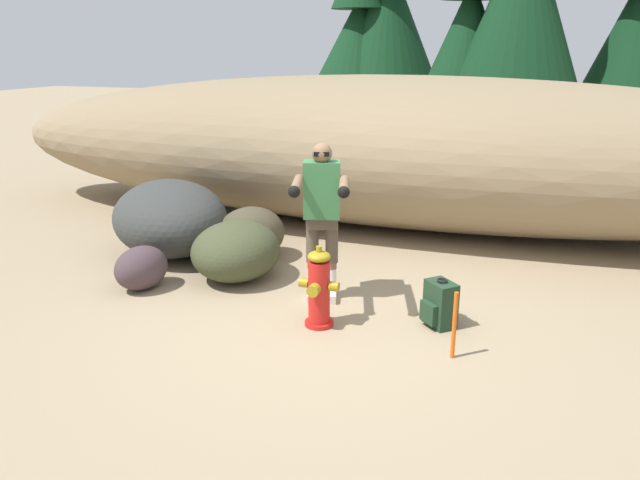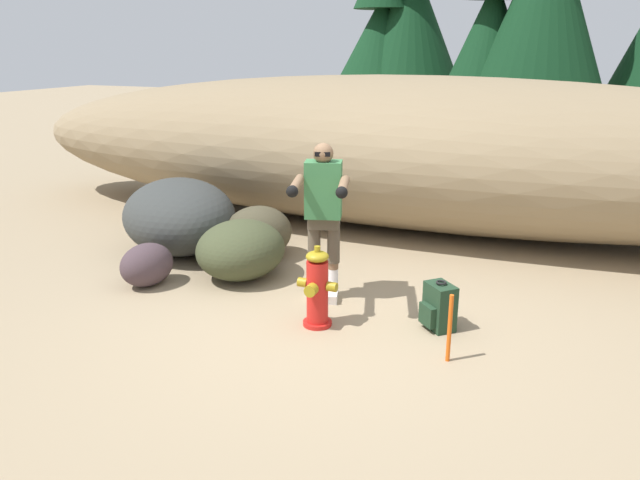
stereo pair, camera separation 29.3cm
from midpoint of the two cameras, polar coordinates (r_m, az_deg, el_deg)
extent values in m
cube|color=#998466|center=(6.07, -1.12, -7.50)|extent=(56.00, 56.00, 0.04)
ellipsoid|color=#897556|center=(9.11, 6.90, 8.13)|extent=(13.29, 3.20, 2.15)
cylinder|color=red|center=(5.93, -1.51, -7.67)|extent=(0.28, 0.28, 0.04)
cylinder|color=red|center=(5.81, -1.54, -4.81)|extent=(0.20, 0.20, 0.60)
ellipsoid|color=#9E8419|center=(5.68, -1.57, -1.55)|extent=(0.21, 0.21, 0.10)
cylinder|color=#9E8419|center=(5.66, -1.57, -0.83)|extent=(0.06, 0.06, 0.05)
cylinder|color=#9E8419|center=(5.83, -2.90, -3.97)|extent=(0.09, 0.09, 0.09)
cylinder|color=#9E8419|center=(5.73, -0.16, -4.33)|extent=(0.09, 0.09, 0.09)
cylinder|color=#9E8419|center=(5.65, -2.07, -4.67)|extent=(0.11, 0.09, 0.11)
cube|color=beige|center=(6.47, -0.25, -5.20)|extent=(0.17, 0.28, 0.09)
cylinder|color=white|center=(6.47, -0.22, -3.65)|extent=(0.10, 0.10, 0.24)
cylinder|color=brown|center=(6.41, -0.22, -2.35)|extent=(0.10, 0.10, 0.07)
cylinder|color=brown|center=(6.33, -0.23, -0.35)|extent=(0.13, 0.13, 0.40)
cube|color=beige|center=(6.48, -2.02, -5.17)|extent=(0.17, 0.28, 0.09)
cylinder|color=white|center=(6.48, -1.99, -3.62)|extent=(0.10, 0.10, 0.24)
cylinder|color=brown|center=(6.42, -2.01, -2.32)|extent=(0.10, 0.10, 0.07)
cylinder|color=brown|center=(6.35, -2.03, -0.32)|extent=(0.13, 0.13, 0.40)
cube|color=brown|center=(6.27, -1.14, 1.84)|extent=(0.36, 0.28, 0.16)
cube|color=#336B3D|center=(6.13, -1.20, 4.68)|extent=(0.41, 0.33, 0.57)
cube|color=#23284C|center=(6.31, -1.08, 5.34)|extent=(0.31, 0.23, 0.40)
sphere|color=brown|center=(6.03, -1.23, 8.00)|extent=(0.20, 0.20, 0.20)
cube|color=black|center=(5.95, -1.29, 7.91)|extent=(0.15, 0.06, 0.04)
cylinder|color=brown|center=(5.73, 0.76, 5.04)|extent=(0.25, 0.58, 0.09)
sphere|color=black|center=(5.46, 0.66, 4.42)|extent=(0.11, 0.11, 0.11)
cylinder|color=brown|center=(5.76, -3.64, 5.07)|extent=(0.25, 0.58, 0.09)
sphere|color=black|center=(5.50, -3.94, 4.46)|extent=(0.11, 0.11, 0.11)
cube|color=#1E3823|center=(5.93, 9.67, -5.85)|extent=(0.35, 0.35, 0.44)
cube|color=#1E3823|center=(5.88, 8.59, -6.68)|extent=(0.19, 0.19, 0.20)
torus|color=black|center=(5.83, 9.79, -3.69)|extent=(0.10, 0.10, 0.02)
cube|color=black|center=(5.93, 11.04, -5.92)|extent=(0.06, 0.06, 0.37)
cube|color=black|center=(6.05, 10.12, -5.38)|extent=(0.06, 0.06, 0.37)
ellipsoid|color=#363937|center=(8.02, -14.68, 1.97)|extent=(2.18, 2.17, 0.94)
ellipsoid|color=#3C4128|center=(7.04, -8.94, -1.01)|extent=(1.06, 1.17, 0.66)
ellipsoid|color=#433D2B|center=(7.67, -7.50, 0.59)|extent=(1.09, 1.13, 0.66)
ellipsoid|color=#45353A|center=(7.02, -17.33, -2.48)|extent=(0.61, 0.72, 0.48)
cylinder|color=#47331E|center=(16.92, 3.04, 11.67)|extent=(0.28, 0.28, 1.63)
cone|color=#0F3319|center=(16.83, 3.15, 18.09)|extent=(2.30, 2.30, 2.15)
cylinder|color=#47331E|center=(16.89, 5.53, 11.62)|extent=(0.31, 0.31, 1.64)
cone|color=#0F3319|center=(16.82, 5.77, 19.52)|extent=(2.61, 2.61, 3.01)
cylinder|color=#47331E|center=(14.81, 12.49, 9.77)|extent=(0.27, 0.27, 1.28)
cone|color=#0F3319|center=(14.68, 13.02, 17.40)|extent=(2.24, 2.24, 2.66)
cylinder|color=#47331E|center=(14.33, 16.59, 9.99)|extent=(0.31, 0.31, 1.67)
cone|color=#0F3319|center=(14.26, 17.54, 20.33)|extent=(2.62, 2.62, 3.51)
cylinder|color=#47331E|center=(15.54, 25.70, 8.50)|extent=(0.30, 0.30, 1.11)
cone|color=#0F3319|center=(15.41, 26.75, 16.13)|extent=(2.50, 2.50, 3.05)
cylinder|color=#E55914|center=(5.32, 10.75, -7.77)|extent=(0.04, 0.04, 0.60)
camera|label=1|loc=(0.15, -91.41, -0.45)|focal=34.67mm
camera|label=2|loc=(0.15, 88.59, 0.45)|focal=34.67mm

